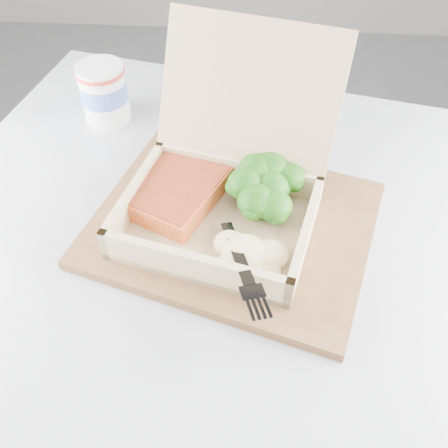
# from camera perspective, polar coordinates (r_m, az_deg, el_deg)

# --- Properties ---
(floor) EXTENTS (4.00, 4.00, 0.00)m
(floor) POSITION_cam_1_polar(r_m,az_deg,el_deg) (1.32, 15.81, -22.68)
(floor) COLOR gray
(floor) RESTS_ON ground
(cafe_table) EXTENTS (0.94, 0.94, 0.73)m
(cafe_table) POSITION_cam_1_polar(r_m,az_deg,el_deg) (0.78, -1.75, -11.51)
(cafe_table) COLOR black
(cafe_table) RESTS_ON floor
(serving_tray) EXTENTS (0.41, 0.36, 0.01)m
(serving_tray) POSITION_cam_1_polar(r_m,az_deg,el_deg) (0.64, 1.02, -0.01)
(serving_tray) COLOR brown
(serving_tray) RESTS_ON cafe_table
(takeout_container) EXTENTS (0.29, 0.31, 0.20)m
(takeout_container) POSITION_cam_1_polar(r_m,az_deg,el_deg) (0.62, 0.49, 5.38)
(takeout_container) COLOR tan
(takeout_container) RESTS_ON serving_tray
(salmon_fillet) EXTENTS (0.14, 0.16, 0.03)m
(salmon_fillet) POSITION_cam_1_polar(r_m,az_deg,el_deg) (0.64, -5.32, 3.72)
(salmon_fillet) COLOR orange
(salmon_fillet) RESTS_ON takeout_container
(broccoli_pile) EXTENTS (0.11, 0.11, 0.04)m
(broccoli_pile) POSITION_cam_1_polar(r_m,az_deg,el_deg) (0.63, 5.36, 3.64)
(broccoli_pile) COLOR #337A1B
(broccoli_pile) RESTS_ON takeout_container
(mashed_potatoes) EXTENTS (0.08, 0.07, 0.03)m
(mashed_potatoes) POSITION_cam_1_polar(r_m,az_deg,el_deg) (0.57, 2.39, -3.27)
(mashed_potatoes) COLOR beige
(mashed_potatoes) RESTS_ON takeout_container
(plastic_fork) EXTENTS (0.06, 0.17, 0.03)m
(plastic_fork) POSITION_cam_1_polar(r_m,az_deg,el_deg) (0.57, 1.00, -1.49)
(plastic_fork) COLOR black
(plastic_fork) RESTS_ON mashed_potatoes
(paper_cup) EXTENTS (0.07, 0.07, 0.09)m
(paper_cup) POSITION_cam_1_polar(r_m,az_deg,el_deg) (0.82, -13.59, 14.51)
(paper_cup) COLOR silver
(paper_cup) RESTS_ON cafe_table
(receipt) EXTENTS (0.12, 0.16, 0.00)m
(receipt) POSITION_cam_1_polar(r_m,az_deg,el_deg) (0.79, 4.13, 9.82)
(receipt) COLOR white
(receipt) RESTS_ON cafe_table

